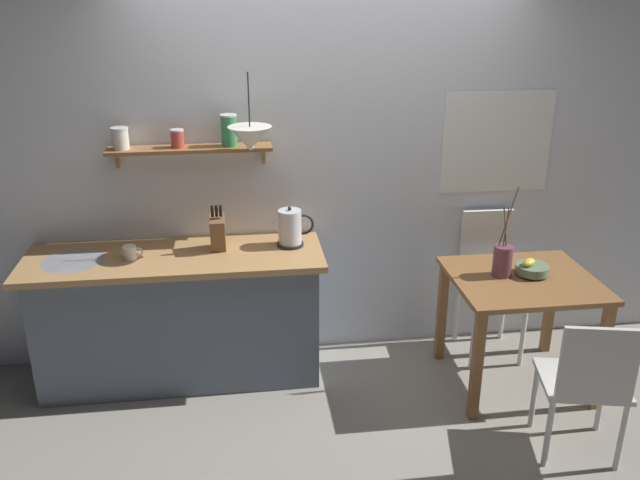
{
  "coord_description": "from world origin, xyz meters",
  "views": [
    {
      "loc": [
        -0.6,
        -3.55,
        2.46
      ],
      "look_at": [
        -0.1,
        0.25,
        0.95
      ],
      "focal_mm": 37.25,
      "sensor_mm": 36.0,
      "label": 1
    }
  ],
  "objects_px": {
    "dining_table": "(521,296)",
    "fruit_bowl": "(532,269)",
    "dining_chair_far": "(488,278)",
    "twig_vase": "(503,260)",
    "pendant_lamp": "(250,138)",
    "coffee_mug_by_sink": "(130,253)",
    "dining_chair_near": "(587,380)",
    "electric_kettle": "(291,228)",
    "knife_block": "(218,232)"
  },
  "relations": [
    {
      "from": "fruit_bowl",
      "to": "coffee_mug_by_sink",
      "type": "relative_size",
      "value": 1.73
    },
    {
      "from": "dining_table",
      "to": "knife_block",
      "type": "height_order",
      "value": "knife_block"
    },
    {
      "from": "coffee_mug_by_sink",
      "to": "twig_vase",
      "type": "bearing_deg",
      "value": -5.93
    },
    {
      "from": "fruit_bowl",
      "to": "pendant_lamp",
      "type": "xyz_separation_m",
      "value": [
        -1.7,
        0.28,
        0.81
      ]
    },
    {
      "from": "fruit_bowl",
      "to": "twig_vase",
      "type": "distance_m",
      "value": 0.2
    },
    {
      "from": "electric_kettle",
      "to": "pendant_lamp",
      "type": "bearing_deg",
      "value": -164.32
    },
    {
      "from": "twig_vase",
      "to": "electric_kettle",
      "type": "relative_size",
      "value": 2.17
    },
    {
      "from": "pendant_lamp",
      "to": "fruit_bowl",
      "type": "bearing_deg",
      "value": -9.52
    },
    {
      "from": "dining_table",
      "to": "fruit_bowl",
      "type": "xyz_separation_m",
      "value": [
        0.06,
        0.03,
        0.17
      ]
    },
    {
      "from": "twig_vase",
      "to": "coffee_mug_by_sink",
      "type": "bearing_deg",
      "value": 174.07
    },
    {
      "from": "electric_kettle",
      "to": "coffee_mug_by_sink",
      "type": "height_order",
      "value": "electric_kettle"
    },
    {
      "from": "dining_table",
      "to": "dining_chair_near",
      "type": "distance_m",
      "value": 0.76
    },
    {
      "from": "knife_block",
      "to": "dining_chair_near",
      "type": "bearing_deg",
      "value": -30.22
    },
    {
      "from": "electric_kettle",
      "to": "pendant_lamp",
      "type": "distance_m",
      "value": 0.64
    },
    {
      "from": "fruit_bowl",
      "to": "pendant_lamp",
      "type": "bearing_deg",
      "value": 170.48
    },
    {
      "from": "pendant_lamp",
      "to": "knife_block",
      "type": "bearing_deg",
      "value": 166.93
    },
    {
      "from": "dining_chair_far",
      "to": "twig_vase",
      "type": "bearing_deg",
      "value": -103.05
    },
    {
      "from": "coffee_mug_by_sink",
      "to": "dining_chair_far",
      "type": "bearing_deg",
      "value": 4.17
    },
    {
      "from": "dining_chair_near",
      "to": "twig_vase",
      "type": "bearing_deg",
      "value": 103.12
    },
    {
      "from": "dining_chair_near",
      "to": "knife_block",
      "type": "xyz_separation_m",
      "value": [
        -1.92,
        1.12,
        0.51
      ]
    },
    {
      "from": "twig_vase",
      "to": "fruit_bowl",
      "type": "bearing_deg",
      "value": -4.96
    },
    {
      "from": "twig_vase",
      "to": "pendant_lamp",
      "type": "height_order",
      "value": "pendant_lamp"
    },
    {
      "from": "dining_chair_far",
      "to": "twig_vase",
      "type": "relative_size",
      "value": 1.73
    },
    {
      "from": "fruit_bowl",
      "to": "electric_kettle",
      "type": "relative_size",
      "value": 0.78
    },
    {
      "from": "dining_chair_far",
      "to": "knife_block",
      "type": "xyz_separation_m",
      "value": [
        -1.83,
        -0.09,
        0.47
      ]
    },
    {
      "from": "electric_kettle",
      "to": "dining_chair_near",
      "type": "bearing_deg",
      "value": -37.69
    },
    {
      "from": "twig_vase",
      "to": "electric_kettle",
      "type": "distance_m",
      "value": 1.33
    },
    {
      "from": "dining_table",
      "to": "twig_vase",
      "type": "xyz_separation_m",
      "value": [
        -0.13,
        0.05,
        0.23
      ]
    },
    {
      "from": "pendant_lamp",
      "to": "dining_table",
      "type": "bearing_deg",
      "value": -10.98
    },
    {
      "from": "fruit_bowl",
      "to": "electric_kettle",
      "type": "height_order",
      "value": "electric_kettle"
    },
    {
      "from": "dining_table",
      "to": "dining_chair_far",
      "type": "distance_m",
      "value": 0.46
    },
    {
      "from": "fruit_bowl",
      "to": "pendant_lamp",
      "type": "distance_m",
      "value": 1.9
    },
    {
      "from": "twig_vase",
      "to": "coffee_mug_by_sink",
      "type": "xyz_separation_m",
      "value": [
        -2.26,
        0.23,
        0.07
      ]
    },
    {
      "from": "dining_chair_near",
      "to": "fruit_bowl",
      "type": "height_order",
      "value": "dining_chair_near"
    },
    {
      "from": "electric_kettle",
      "to": "fruit_bowl",
      "type": "bearing_deg",
      "value": -13.44
    },
    {
      "from": "dining_chair_near",
      "to": "pendant_lamp",
      "type": "bearing_deg",
      "value": 147.86
    },
    {
      "from": "knife_block",
      "to": "pendant_lamp",
      "type": "bearing_deg",
      "value": -13.07
    },
    {
      "from": "knife_block",
      "to": "fruit_bowl",
      "type": "bearing_deg",
      "value": -9.94
    },
    {
      "from": "dining_chair_near",
      "to": "fruit_bowl",
      "type": "relative_size",
      "value": 4.2
    },
    {
      "from": "dining_chair_far",
      "to": "knife_block",
      "type": "height_order",
      "value": "knife_block"
    },
    {
      "from": "electric_kettle",
      "to": "dining_chair_far",
      "type": "bearing_deg",
      "value": 3.01
    },
    {
      "from": "dining_chair_far",
      "to": "coffee_mug_by_sink",
      "type": "xyz_separation_m",
      "value": [
        -2.35,
        -0.17,
        0.39
      ]
    },
    {
      "from": "twig_vase",
      "to": "knife_block",
      "type": "bearing_deg",
      "value": 169.53
    },
    {
      "from": "fruit_bowl",
      "to": "coffee_mug_by_sink",
      "type": "distance_m",
      "value": 2.46
    },
    {
      "from": "twig_vase",
      "to": "pendant_lamp",
      "type": "xyz_separation_m",
      "value": [
        -1.51,
        0.27,
        0.75
      ]
    },
    {
      "from": "dining_chair_near",
      "to": "twig_vase",
      "type": "height_order",
      "value": "twig_vase"
    },
    {
      "from": "dining_chair_near",
      "to": "fruit_bowl",
      "type": "xyz_separation_m",
      "value": [
        0.0,
        0.78,
        0.3
      ]
    },
    {
      "from": "electric_kettle",
      "to": "knife_block",
      "type": "distance_m",
      "value": 0.45
    },
    {
      "from": "twig_vase",
      "to": "electric_kettle",
      "type": "xyz_separation_m",
      "value": [
        -1.28,
        0.33,
        0.15
      ]
    },
    {
      "from": "fruit_bowl",
      "to": "pendant_lamp",
      "type": "relative_size",
      "value": 0.46
    }
  ]
}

